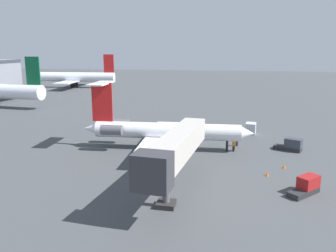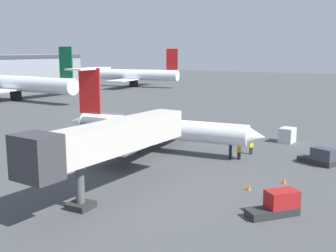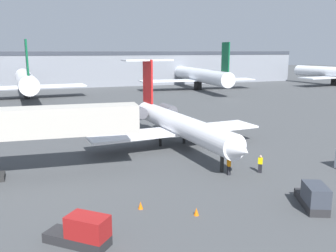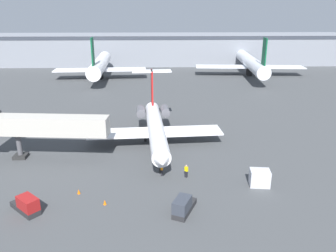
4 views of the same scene
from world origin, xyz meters
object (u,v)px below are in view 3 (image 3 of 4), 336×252
(baggage_tug_lead, at_px, (83,232))
(parked_airliner_centre, at_px, (198,75))
(ground_crew_marshaller, at_px, (229,166))
(baggage_tug_trailing, at_px, (314,197))
(regional_jet, at_px, (176,122))
(ground_crew_loader, at_px, (260,164))
(traffic_cone_mid, at_px, (141,205))
(parked_airliner_west_mid, at_px, (26,81))
(traffic_cone_near, at_px, (196,212))
(jet_bridge, at_px, (23,124))

(baggage_tug_lead, height_order, parked_airliner_centre, parked_airliner_centre)
(ground_crew_marshaller, xyz_separation_m, baggage_tug_trailing, (2.06, -8.47, -0.02))
(regional_jet, distance_m, ground_crew_loader, 12.35)
(baggage_tug_trailing, height_order, traffic_cone_mid, baggage_tug_trailing)
(ground_crew_loader, bearing_deg, parked_airliner_west_mid, 107.68)
(baggage_tug_trailing, bearing_deg, parked_airliner_centre, 70.37)
(regional_jet, height_order, parked_airliner_centre, parked_airliner_centre)
(regional_jet, distance_m, traffic_cone_mid, 17.78)
(parked_airliner_centre, bearing_deg, parked_airliner_west_mid, -175.28)
(regional_jet, bearing_deg, traffic_cone_near, -107.58)
(baggage_tug_lead, distance_m, parked_airliner_west_mid, 72.03)
(ground_crew_marshaller, bearing_deg, parked_airliner_west_mid, 105.29)
(jet_bridge, xyz_separation_m, baggage_tug_lead, (3.09, -13.68, -4.08))
(ground_crew_marshaller, height_order, baggage_tug_trailing, baggage_tug_trailing)
(ground_crew_loader, relative_size, parked_airliner_west_mid, 0.05)
(ground_crew_marshaller, relative_size, traffic_cone_near, 3.07)
(regional_jet, distance_m, baggage_tug_lead, 23.17)
(traffic_cone_near, xyz_separation_m, traffic_cone_mid, (-3.33, 2.38, 0.00))
(traffic_cone_near, bearing_deg, parked_airliner_centre, 64.41)
(ground_crew_marshaller, relative_size, parked_airliner_centre, 0.04)
(parked_airliner_centre, bearing_deg, traffic_cone_mid, -118.40)
(baggage_tug_trailing, relative_size, traffic_cone_mid, 7.67)
(jet_bridge, bearing_deg, parked_airliner_west_mid, 90.22)
(parked_airliner_west_mid, bearing_deg, regional_jet, -72.49)
(parked_airliner_west_mid, distance_m, parked_airliner_centre, 47.05)
(jet_bridge, bearing_deg, traffic_cone_mid, -52.84)
(ground_crew_loader, bearing_deg, baggage_tug_lead, -157.36)
(ground_crew_marshaller, distance_m, baggage_tug_lead, 16.18)
(traffic_cone_near, height_order, parked_airliner_west_mid, parked_airliner_west_mid)
(baggage_tug_lead, relative_size, traffic_cone_near, 7.07)
(baggage_tug_trailing, xyz_separation_m, parked_airliner_west_mid, (-19.60, 72.63, 3.47))
(jet_bridge, distance_m, parked_airliner_centre, 77.65)
(baggage_tug_trailing, relative_size, parked_airliner_west_mid, 0.13)
(ground_crew_loader, height_order, baggage_tug_trailing, baggage_tug_trailing)
(jet_bridge, distance_m, baggage_tug_trailing, 24.51)
(ground_crew_loader, height_order, parked_airliner_centre, parked_airliner_centre)
(traffic_cone_near, height_order, traffic_cone_mid, same)
(traffic_cone_mid, xyz_separation_m, parked_airliner_centre, (39.02, 72.15, 3.93))
(baggage_tug_trailing, bearing_deg, traffic_cone_near, 166.80)
(ground_crew_marshaller, xyz_separation_m, traffic_cone_near, (-6.34, -6.49, -0.58))
(ground_crew_loader, xyz_separation_m, parked_airliner_west_mid, (-20.62, 64.66, 3.45))
(parked_airliner_west_mid, bearing_deg, traffic_cone_near, -81.00)
(regional_jet, distance_m, parked_airliner_centre, 64.48)
(parked_airliner_centre, bearing_deg, jet_bridge, -126.94)
(jet_bridge, xyz_separation_m, ground_crew_loader, (20.39, -6.47, -4.06))
(regional_jet, xyz_separation_m, ground_crew_loader, (3.86, -11.54, -2.14))
(regional_jet, bearing_deg, jet_bridge, -162.95)
(baggage_tug_lead, distance_m, traffic_cone_mid, 5.83)
(regional_jet, bearing_deg, baggage_tug_trailing, -81.71)
(traffic_cone_mid, bearing_deg, jet_bridge, 127.16)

